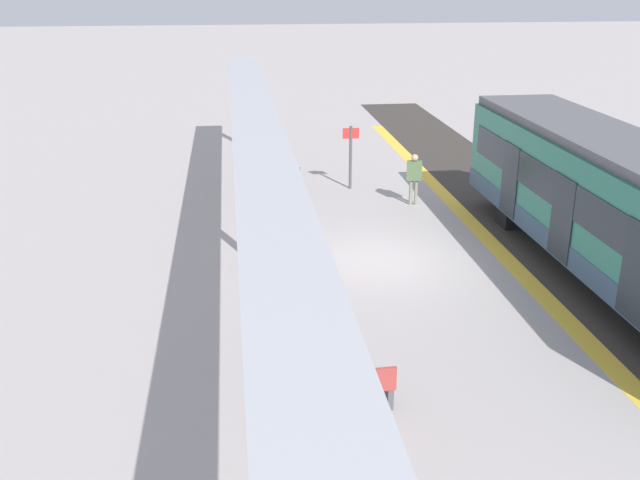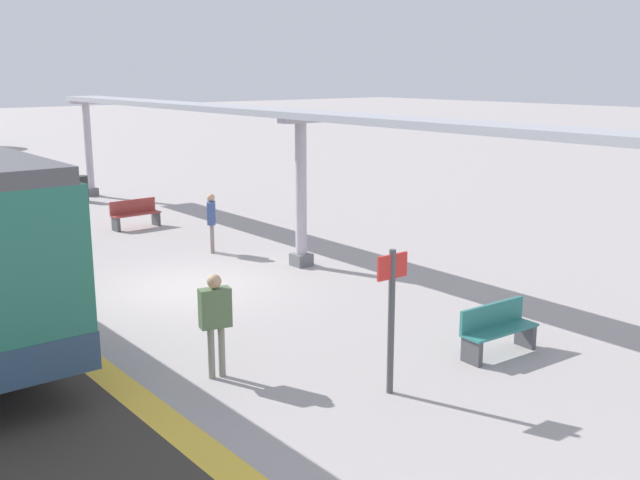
% 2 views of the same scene
% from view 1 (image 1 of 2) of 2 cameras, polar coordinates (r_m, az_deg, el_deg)
% --- Properties ---
extents(ground_plane, '(176.00, 176.00, 0.00)m').
position_cam_1_polar(ground_plane, '(19.27, 4.75, -1.63)').
color(ground_plane, '#A59D9B').
extents(tactile_edge_strip, '(0.50, 34.73, 0.01)m').
position_cam_1_polar(tactile_edge_strip, '(20.19, 14.10, -1.14)').
color(tactile_edge_strip, yellow).
rests_on(tactile_edge_strip, ground).
extents(trackbed, '(3.20, 46.73, 0.01)m').
position_cam_1_polar(trackbed, '(20.91, 18.84, -0.88)').
color(trackbed, '#38332D').
rests_on(trackbed, ground).
extents(train_near_carriage, '(2.65, 13.49, 3.48)m').
position_cam_1_polar(train_near_carriage, '(18.66, 22.03, 2.15)').
color(train_near_carriage, '#27725D').
rests_on(train_near_carriage, ground).
extents(canopy_pillar_nearest, '(1.10, 0.44, 3.61)m').
position_cam_1_polar(canopy_pillar_nearest, '(31.58, -5.93, 10.49)').
color(canopy_pillar_nearest, slate).
rests_on(canopy_pillar_nearest, ground).
extents(canopy_pillar_second, '(1.10, 0.44, 3.61)m').
position_cam_1_polar(canopy_pillar_second, '(18.31, -4.81, 3.27)').
color(canopy_pillar_second, slate).
rests_on(canopy_pillar_second, ground).
extents(canopy_beam, '(1.20, 27.85, 0.16)m').
position_cam_1_polar(canopy_beam, '(17.95, -5.00, 9.05)').
color(canopy_beam, '#A8AAB2').
rests_on(canopy_beam, canopy_pillar_nearest).
extents(bench_near_end, '(1.52, 0.51, 0.86)m').
position_cam_1_polar(bench_near_end, '(12.80, 2.49, -11.49)').
color(bench_near_end, '#A03934').
rests_on(bench_near_end, ground).
extents(bench_mid_platform, '(1.52, 0.51, 0.86)m').
position_cam_1_polar(bench_mid_platform, '(25.21, -3.26, 4.80)').
color(bench_mid_platform, '#2D7B74').
rests_on(bench_mid_platform, ground).
extents(platform_info_sign, '(0.56, 0.10, 2.20)m').
position_cam_1_polar(platform_info_sign, '(25.29, 2.40, 6.94)').
color(platform_info_sign, '#4C4C51').
rests_on(platform_info_sign, ground).
extents(passenger_waiting_near_edge, '(0.52, 0.32, 1.67)m').
position_cam_1_polar(passenger_waiting_near_edge, '(23.72, 7.35, 5.18)').
color(passenger_waiting_near_edge, gray).
rests_on(passenger_waiting_near_edge, ground).
extents(passenger_by_the_benches, '(0.42, 0.49, 1.57)m').
position_cam_1_polar(passenger_by_the_benches, '(16.28, -0.71, -2.06)').
color(passenger_by_the_benches, gray).
rests_on(passenger_by_the_benches, ground).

